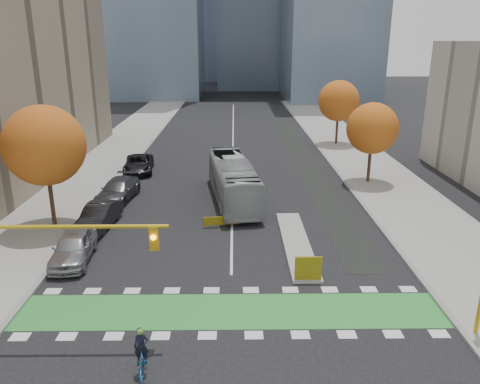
{
  "coord_description": "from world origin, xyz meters",
  "views": [
    {
      "loc": [
        0.2,
        -17.55,
        12.05
      ],
      "look_at": [
        0.53,
        10.28,
        3.0
      ],
      "focal_mm": 35.0,
      "sensor_mm": 36.0,
      "label": 1
    }
  ],
  "objects_px": {
    "traffic_signal_west": "(31,252)",
    "parked_car_d": "(139,164)",
    "tree_west": "(45,146)",
    "parked_car_a": "(73,247)",
    "bus": "(233,180)",
    "cyclist": "(142,358)",
    "tree_east_near": "(372,128)",
    "tree_east_far": "(339,101)",
    "parked_car_b": "(99,216)",
    "parked_car_c": "(118,190)",
    "hazard_board": "(308,268)"
  },
  "relations": [
    {
      "from": "traffic_signal_west",
      "to": "bus",
      "type": "bearing_deg",
      "value": 66.04
    },
    {
      "from": "tree_west",
      "to": "tree_east_near",
      "type": "distance_m",
      "value": 26.01
    },
    {
      "from": "traffic_signal_west",
      "to": "parked_car_b",
      "type": "height_order",
      "value": "traffic_signal_west"
    },
    {
      "from": "tree_east_far",
      "to": "bus",
      "type": "bearing_deg",
      "value": -121.21
    },
    {
      "from": "bus",
      "to": "parked_car_a",
      "type": "bearing_deg",
      "value": -138.47
    },
    {
      "from": "cyclist",
      "to": "tree_east_near",
      "type": "bearing_deg",
      "value": 52.32
    },
    {
      "from": "hazard_board",
      "to": "tree_west",
      "type": "height_order",
      "value": "tree_west"
    },
    {
      "from": "parked_car_a",
      "to": "parked_car_d",
      "type": "bearing_deg",
      "value": 85.47
    },
    {
      "from": "tree_east_far",
      "to": "traffic_signal_west",
      "type": "distance_m",
      "value": 43.61
    },
    {
      "from": "bus",
      "to": "parked_car_b",
      "type": "distance_m",
      "value": 10.65
    },
    {
      "from": "parked_car_d",
      "to": "bus",
      "type": "bearing_deg",
      "value": -49.61
    },
    {
      "from": "cyclist",
      "to": "parked_car_c",
      "type": "distance_m",
      "value": 21.12
    },
    {
      "from": "cyclist",
      "to": "parked_car_d",
      "type": "height_order",
      "value": "cyclist"
    },
    {
      "from": "tree_east_far",
      "to": "parked_car_b",
      "type": "distance_m",
      "value": 34.1
    },
    {
      "from": "traffic_signal_west",
      "to": "bus",
      "type": "distance_m",
      "value": 19.83
    },
    {
      "from": "tree_east_far",
      "to": "parked_car_a",
      "type": "bearing_deg",
      "value": -124.62
    },
    {
      "from": "traffic_signal_west",
      "to": "cyclist",
      "type": "bearing_deg",
      "value": -25.6
    },
    {
      "from": "parked_car_d",
      "to": "tree_west",
      "type": "bearing_deg",
      "value": -108.86
    },
    {
      "from": "parked_car_a",
      "to": "parked_car_c",
      "type": "relative_size",
      "value": 0.88
    },
    {
      "from": "cyclist",
      "to": "parked_car_c",
      "type": "xyz_separation_m",
      "value": [
        -5.69,
        20.34,
        0.17
      ]
    },
    {
      "from": "parked_car_d",
      "to": "traffic_signal_west",
      "type": "bearing_deg",
      "value": -94.37
    },
    {
      "from": "cyclist",
      "to": "traffic_signal_west",
      "type": "bearing_deg",
      "value": 148.49
    },
    {
      "from": "tree_west",
      "to": "traffic_signal_west",
      "type": "distance_m",
      "value": 13.25
    },
    {
      "from": "tree_east_far",
      "to": "parked_car_b",
      "type": "height_order",
      "value": "tree_east_far"
    },
    {
      "from": "hazard_board",
      "to": "tree_east_near",
      "type": "bearing_deg",
      "value": 65.8
    },
    {
      "from": "tree_east_near",
      "to": "parked_car_a",
      "type": "bearing_deg",
      "value": -144.21
    },
    {
      "from": "tree_east_near",
      "to": "parked_car_a",
      "type": "relative_size",
      "value": 1.42
    },
    {
      "from": "traffic_signal_west",
      "to": "parked_car_b",
      "type": "distance_m",
      "value": 12.82
    },
    {
      "from": "cyclist",
      "to": "parked_car_d",
      "type": "xyz_separation_m",
      "value": [
        -5.69,
        28.64,
        0.14
      ]
    },
    {
      "from": "parked_car_a",
      "to": "tree_east_near",
      "type": "bearing_deg",
      "value": 31.26
    },
    {
      "from": "traffic_signal_west",
      "to": "parked_car_a",
      "type": "bearing_deg",
      "value": 98.26
    },
    {
      "from": "parked_car_c",
      "to": "tree_east_far",
      "type": "bearing_deg",
      "value": 50.38
    },
    {
      "from": "tree_west",
      "to": "parked_car_c",
      "type": "relative_size",
      "value": 1.45
    },
    {
      "from": "tree_east_far",
      "to": "bus",
      "type": "xyz_separation_m",
      "value": [
        -12.43,
        -20.52,
        -3.6
      ]
    },
    {
      "from": "hazard_board",
      "to": "parked_car_c",
      "type": "bearing_deg",
      "value": 134.1
    },
    {
      "from": "traffic_signal_west",
      "to": "parked_car_d",
      "type": "relative_size",
      "value": 1.5
    },
    {
      "from": "parked_car_d",
      "to": "parked_car_a",
      "type": "bearing_deg",
      "value": -96.69
    },
    {
      "from": "tree_west",
      "to": "tree_east_far",
      "type": "relative_size",
      "value": 1.08
    },
    {
      "from": "tree_east_near",
      "to": "parked_car_d",
      "type": "distance_m",
      "value": 21.75
    },
    {
      "from": "traffic_signal_west",
      "to": "hazard_board",
      "type": "bearing_deg",
      "value": 21.55
    },
    {
      "from": "parked_car_b",
      "to": "parked_car_d",
      "type": "distance_m",
      "value": 14.05
    },
    {
      "from": "tree_east_far",
      "to": "cyclist",
      "type": "relative_size",
      "value": 3.93
    },
    {
      "from": "tree_east_near",
      "to": "parked_car_d",
      "type": "xyz_separation_m",
      "value": [
        -21.0,
        3.91,
        -4.07
      ]
    },
    {
      "from": "parked_car_a",
      "to": "parked_car_b",
      "type": "xyz_separation_m",
      "value": [
        0.06,
        5.0,
        -0.03
      ]
    },
    {
      "from": "tree_west",
      "to": "traffic_signal_west",
      "type": "bearing_deg",
      "value": -71.98
    },
    {
      "from": "tree_east_near",
      "to": "parked_car_b",
      "type": "distance_m",
      "value": 23.61
    },
    {
      "from": "parked_car_c",
      "to": "hazard_board",
      "type": "bearing_deg",
      "value": -38.99
    },
    {
      "from": "hazard_board",
      "to": "bus",
      "type": "distance_m",
      "value": 13.88
    },
    {
      "from": "tree_east_far",
      "to": "parked_car_a",
      "type": "relative_size",
      "value": 1.54
    },
    {
      "from": "hazard_board",
      "to": "cyclist",
      "type": "relative_size",
      "value": 0.72
    }
  ]
}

